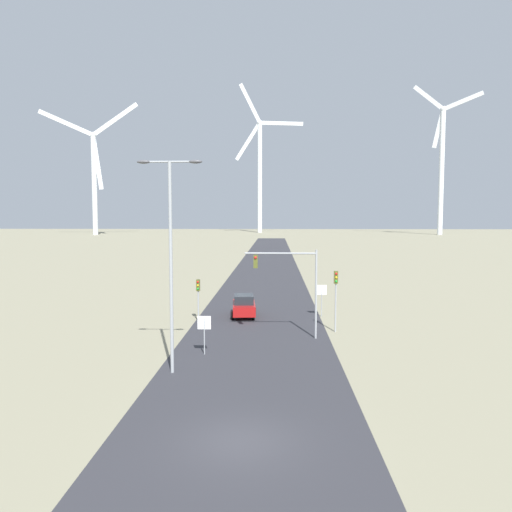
# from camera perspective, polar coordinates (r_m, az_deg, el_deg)

# --- Properties ---
(ground_plane) EXTENTS (600.00, 600.00, 0.00)m
(ground_plane) POSITION_cam_1_polar(r_m,az_deg,el_deg) (19.70, -1.83, -20.33)
(ground_plane) COLOR gray
(road_surface) EXTENTS (10.00, 240.00, 0.01)m
(road_surface) POSITION_cam_1_polar(r_m,az_deg,el_deg) (66.36, 1.06, -2.59)
(road_surface) COLOR #2D2D33
(road_surface) RESTS_ON ground
(streetlamp) EXTENTS (3.40, 0.32, 11.18)m
(streetlamp) POSITION_cam_1_polar(r_m,az_deg,el_deg) (26.33, -9.73, 1.51)
(streetlamp) COLOR #93999E
(streetlamp) RESTS_ON ground
(stop_sign_near) EXTENTS (0.81, 0.07, 2.35)m
(stop_sign_near) POSITION_cam_1_polar(r_m,az_deg,el_deg) (30.27, -5.93, -8.15)
(stop_sign_near) COLOR #93999E
(stop_sign_near) RESTS_ON ground
(stop_sign_far) EXTENTS (0.81, 0.07, 2.64)m
(stop_sign_far) POSITION_cam_1_polar(r_m,az_deg,el_deg) (41.55, 7.52, -4.38)
(stop_sign_far) COLOR #93999E
(stop_sign_far) RESTS_ON ground
(traffic_light_post_near_left) EXTENTS (0.28, 0.34, 3.34)m
(traffic_light_post_near_left) POSITION_cam_1_polar(r_m,az_deg,el_deg) (39.44, -6.63, -3.97)
(traffic_light_post_near_left) COLOR #93999E
(traffic_light_post_near_left) RESTS_ON ground
(traffic_light_post_near_right) EXTENTS (0.28, 0.34, 4.39)m
(traffic_light_post_near_right) POSITION_cam_1_polar(r_m,az_deg,el_deg) (36.06, 9.12, -3.59)
(traffic_light_post_near_right) COLOR #93999E
(traffic_light_post_near_right) RESTS_ON ground
(traffic_light_mast_overhead) EXTENTS (4.88, 0.34, 6.04)m
(traffic_light_mast_overhead) POSITION_cam_1_polar(r_m,az_deg,el_deg) (33.71, 4.03, -2.17)
(traffic_light_mast_overhead) COLOR #93999E
(traffic_light_mast_overhead) RESTS_ON ground
(car_approaching) EXTENTS (2.11, 4.23, 1.83)m
(car_approaching) POSITION_cam_1_polar(r_m,az_deg,el_deg) (41.34, -1.39, -5.70)
(car_approaching) COLOR maroon
(car_approaching) RESTS_ON ground
(wind_turbine_far_left) EXTENTS (39.83, 12.18, 58.28)m
(wind_turbine_far_left) POSITION_cam_1_polar(r_m,az_deg,el_deg) (231.63, -18.02, 9.16)
(wind_turbine_far_left) COLOR silver
(wind_turbine_far_left) RESTS_ON ground
(wind_turbine_left) EXTENTS (33.70, 4.66, 73.74)m
(wind_turbine_left) POSITION_cam_1_polar(r_m,az_deg,el_deg) (251.61, 0.44, 10.24)
(wind_turbine_left) COLOR silver
(wind_turbine_left) RESTS_ON ground
(wind_turbine_center) EXTENTS (26.21, 13.78, 66.39)m
(wind_turbine_center) POSITION_cam_1_polar(r_m,az_deg,el_deg) (236.85, 20.47, 10.15)
(wind_turbine_center) COLOR silver
(wind_turbine_center) RESTS_ON ground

